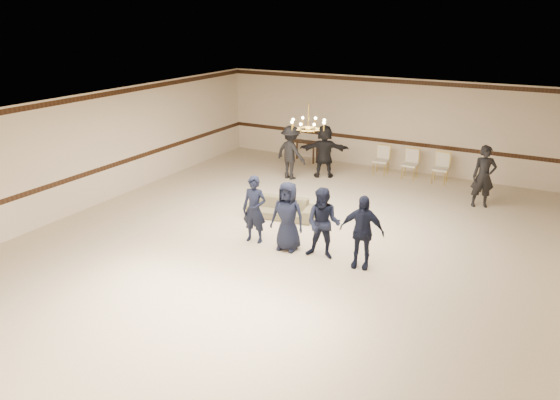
{
  "coord_description": "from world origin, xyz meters",
  "views": [
    {
      "loc": [
        5.2,
        -9.98,
        5.21
      ],
      "look_at": [
        0.03,
        -0.5,
        1.18
      ],
      "focal_mm": 32.0,
      "sensor_mm": 36.0,
      "label": 1
    }
  ],
  "objects": [
    {
      "name": "chair_rail",
      "position": [
        0.0,
        6.99,
        1.0
      ],
      "size": [
        12.0,
        0.02,
        0.14
      ],
      "primitive_type": "cube",
      "color": "black",
      "rests_on": "wall_back"
    },
    {
      "name": "console_table",
      "position": [
        -2.66,
        6.38,
        0.39
      ],
      "size": [
        0.94,
        0.41,
        0.79
      ],
      "primitive_type": "cube",
      "rotation": [
        0.0,
        0.0,
        0.02
      ],
      "color": "black",
      "rests_on": "floor"
    },
    {
      "name": "adult_left",
      "position": [
        -2.18,
        4.29,
        0.9
      ],
      "size": [
        1.28,
        0.92,
        1.8
      ],
      "primitive_type": "imported",
      "rotation": [
        0.0,
        0.0,
        2.9
      ],
      "color": "black",
      "rests_on": "floor"
    },
    {
      "name": "boy_a",
      "position": [
        -0.65,
        -0.54,
        0.83
      ],
      "size": [
        0.65,
        0.47,
        1.66
      ],
      "primitive_type": "imported",
      "rotation": [
        0.0,
        0.0,
        0.12
      ],
      "color": "black",
      "rests_on": "floor"
    },
    {
      "name": "adult_mid",
      "position": [
        -1.28,
        4.99,
        0.9
      ],
      "size": [
        1.73,
        1.19,
        1.8
      ],
      "primitive_type": "imported",
      "rotation": [
        0.0,
        0.0,
        3.58
      ],
      "color": "black",
      "rests_on": "floor"
    },
    {
      "name": "boy_b",
      "position": [
        0.25,
        -0.54,
        0.83
      ],
      "size": [
        0.85,
        0.59,
        1.66
      ],
      "primitive_type": "imported",
      "rotation": [
        0.0,
        0.0,
        0.08
      ],
      "color": "black",
      "rests_on": "floor"
    },
    {
      "name": "adult_right",
      "position": [
        3.82,
        4.59,
        0.9
      ],
      "size": [
        0.77,
        0.65,
        1.8
      ],
      "primitive_type": "imported",
      "rotation": [
        0.0,
        0.0,
        0.4
      ],
      "color": "black",
      "rests_on": "floor"
    },
    {
      "name": "settee",
      "position": [
        -0.82,
        1.12,
        0.26
      ],
      "size": [
        1.9,
        0.99,
        0.53
      ],
      "primitive_type": "imported",
      "rotation": [
        0.0,
        0.0,
        0.16
      ],
      "color": "#74694D",
      "rests_on": "floor"
    },
    {
      "name": "crown_molding",
      "position": [
        0.0,
        6.99,
        3.08
      ],
      "size": [
        12.0,
        0.02,
        0.14
      ],
      "primitive_type": "cube",
      "color": "black",
      "rests_on": "wall_back"
    },
    {
      "name": "banquet_chair_right",
      "position": [
        2.34,
        6.18,
        0.49
      ],
      "size": [
        0.51,
        0.51,
        0.99
      ],
      "primitive_type": null,
      "rotation": [
        0.0,
        0.0,
        0.06
      ],
      "color": "beige",
      "rests_on": "floor"
    },
    {
      "name": "boy_c",
      "position": [
        1.15,
        -0.54,
        0.83
      ],
      "size": [
        0.88,
        0.73,
        1.66
      ],
      "primitive_type": "imported",
      "rotation": [
        0.0,
        0.0,
        0.14
      ],
      "color": "black",
      "rests_on": "floor"
    },
    {
      "name": "banquet_chair_left",
      "position": [
        0.34,
        6.18,
        0.49
      ],
      "size": [
        0.5,
        0.5,
        0.99
      ],
      "primitive_type": null,
      "rotation": [
        0.0,
        0.0,
        0.05
      ],
      "color": "beige",
      "rests_on": "floor"
    },
    {
      "name": "room",
      "position": [
        0.0,
        0.0,
        1.6
      ],
      "size": [
        12.01,
        14.01,
        3.21
      ],
      "color": "beige",
      "rests_on": "ground"
    },
    {
      "name": "banquet_chair_mid",
      "position": [
        1.34,
        6.18,
        0.49
      ],
      "size": [
        0.49,
        0.49,
        0.99
      ],
      "primitive_type": null,
      "rotation": [
        0.0,
        0.0,
        -0.02
      ],
      "color": "beige",
      "rests_on": "floor"
    },
    {
      "name": "chandelier",
      "position": [
        0.0,
        1.0,
        2.88
      ],
      "size": [
        0.94,
        0.94,
        0.89
      ],
      "primitive_type": null,
      "color": "gold",
      "rests_on": "ceiling"
    },
    {
      "name": "boy_d",
      "position": [
        2.05,
        -0.54,
        0.83
      ],
      "size": [
        1.02,
        0.54,
        1.66
      ],
      "primitive_type": "imported",
      "rotation": [
        0.0,
        0.0,
        0.15
      ],
      "color": "black",
      "rests_on": "floor"
    }
  ]
}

